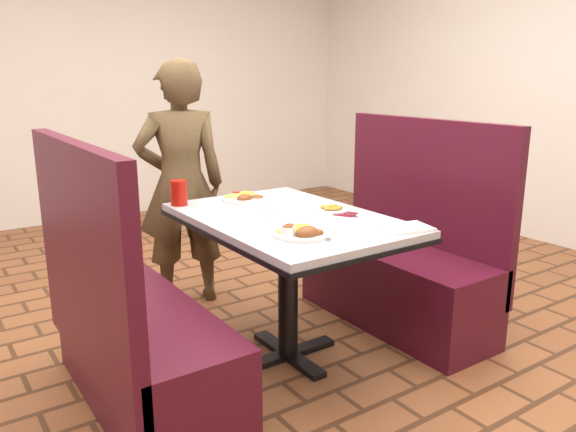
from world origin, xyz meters
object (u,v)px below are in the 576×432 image
object	(u,v)px
near_dinner_plate	(301,229)
far_dinner_plate	(245,196)
dining_table	(288,235)
plantain_plate	(332,209)
diner_person	(181,185)
booth_bench_left	(133,338)
red_tumbler	(179,193)
booth_bench_right	(401,267)

from	to	relation	value
near_dinner_plate	far_dinner_plate	distance (m)	0.76
dining_table	plantain_plate	world-z (taller)	plantain_plate
dining_table	diner_person	bearing A→B (deg)	96.42
dining_table	diner_person	size ratio (longest dim) A/B	0.80
booth_bench_left	plantain_plate	size ratio (longest dim) A/B	6.98
diner_person	plantain_plate	size ratio (longest dim) A/B	8.79
far_dinner_plate	red_tumbler	xyz separation A→B (m)	(-0.35, 0.08, 0.04)
dining_table	far_dinner_plate	world-z (taller)	far_dinner_plate
red_tumbler	diner_person	bearing A→B (deg)	65.19
near_dinner_plate	far_dinner_plate	xyz separation A→B (m)	(0.16, 0.75, -0.00)
dining_table	booth_bench_left	distance (m)	0.86
booth_bench_left	near_dinner_plate	xyz separation A→B (m)	(0.65, -0.31, 0.45)
red_tumbler	booth_bench_right	bearing A→B (deg)	-24.44
red_tumbler	plantain_plate	bearing A→B (deg)	-43.81
diner_person	plantain_plate	bearing A→B (deg)	124.72
near_dinner_plate	red_tumbler	distance (m)	0.85
diner_person	red_tumbler	distance (m)	0.54
diner_person	near_dinner_plate	distance (m)	1.32
far_dinner_plate	booth_bench_right	bearing A→B (deg)	-28.79
diner_person	red_tumbler	bearing A→B (deg)	81.16
diner_person	red_tumbler	xyz separation A→B (m)	(-0.22, -0.49, 0.06)
booth_bench_right	plantain_plate	distance (m)	0.71
dining_table	booth_bench_right	bearing A→B (deg)	0.00
far_dinner_plate	red_tumbler	world-z (taller)	red_tumbler
booth_bench_left	far_dinner_plate	size ratio (longest dim) A/B	4.65
far_dinner_plate	near_dinner_plate	bearing A→B (deg)	-101.85
red_tumbler	far_dinner_plate	bearing A→B (deg)	-13.44
dining_table	booth_bench_left	xyz separation A→B (m)	(-0.80, 0.00, -0.32)
booth_bench_right	diner_person	world-z (taller)	diner_person
booth_bench_right	diner_person	bearing A→B (deg)	132.28
near_dinner_plate	plantain_plate	xyz separation A→B (m)	(0.39, 0.28, -0.02)
booth_bench_left	diner_person	bearing A→B (deg)	55.63
booth_bench_left	far_dinner_plate	xyz separation A→B (m)	(0.81, 0.43, 0.44)
diner_person	near_dinner_plate	size ratio (longest dim) A/B	6.06
near_dinner_plate	red_tumbler	xyz separation A→B (m)	(-0.19, 0.83, 0.04)
near_dinner_plate	plantain_plate	world-z (taller)	near_dinner_plate
dining_table	booth_bench_right	world-z (taller)	booth_bench_right
booth_bench_right	red_tumbler	xyz separation A→B (m)	(-1.14, 0.52, 0.49)
dining_table	near_dinner_plate	world-z (taller)	near_dinner_plate
far_dinner_plate	red_tumbler	distance (m)	0.36
diner_person	booth_bench_left	bearing A→B (deg)	71.60
near_dinner_plate	red_tumbler	size ratio (longest dim) A/B	1.90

